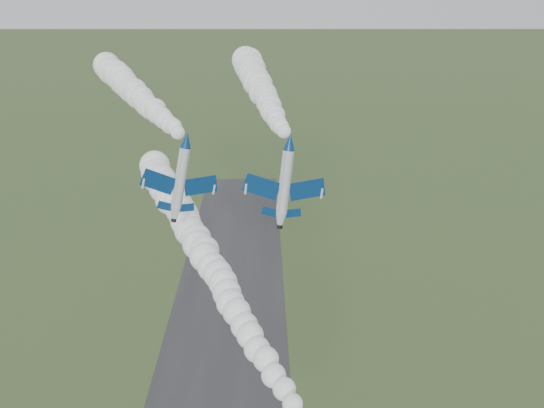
% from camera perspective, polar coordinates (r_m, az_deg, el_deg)
% --- Properties ---
extents(smoke_trail_jet_lead, '(31.18, 59.47, 5.06)m').
position_cam_1_polar(smoke_trail_jet_lead, '(77.34, -6.79, -4.09)').
color(smoke_trail_jet_lead, white).
extents(jet_pair_left, '(9.37, 11.02, 3.25)m').
position_cam_1_polar(jet_pair_left, '(73.38, -8.03, 5.98)').
color(jet_pair_left, silver).
extents(smoke_trail_jet_pair_left, '(29.07, 64.00, 5.67)m').
position_cam_1_polar(smoke_trail_jet_pair_left, '(107.32, -12.93, 10.36)').
color(smoke_trail_jet_pair_left, white).
extents(jet_pair_right, '(10.05, 12.00, 3.00)m').
position_cam_1_polar(jet_pair_right, '(71.34, 1.70, 5.90)').
color(jet_pair_right, silver).
extents(smoke_trail_jet_pair_right, '(11.99, 54.33, 5.47)m').
position_cam_1_polar(smoke_trail_jet_pair_right, '(99.79, -1.14, 10.90)').
color(smoke_trail_jet_pair_right, white).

